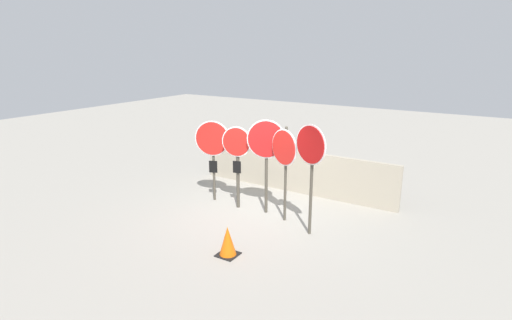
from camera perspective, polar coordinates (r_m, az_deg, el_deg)
The scene contains 8 objects.
ground_plane at distance 10.11m, azimuth 0.33°, elevation -7.68°, with size 40.00×40.00×0.00m, color gray.
fence_back at distance 11.50m, azimuth 5.39°, elevation -1.57°, with size 5.97×0.12×1.23m.
stop_sign_0 at distance 10.55m, azimuth -6.23°, elevation 2.25°, with size 0.88×0.38×2.20m.
stop_sign_1 at distance 10.02m, azimuth -2.74°, elevation 0.99°, with size 0.75×0.22×2.15m.
stop_sign_2 at distance 9.62m, azimuth 1.46°, elevation 1.83°, with size 0.89×0.37×2.38m.
stop_sign_3 at distance 9.21m, azimuth 4.06°, elevation 0.89°, with size 0.80×0.35×2.30m.
stop_sign_4 at distance 8.51m, azimuth 7.83°, elevation 0.79°, with size 0.81×0.35×2.49m.
traffic_cone_0 at distance 8.12m, azimuth -4.07°, elevation -11.49°, with size 0.41×0.41×0.62m.
Camera 1 is at (4.85, -7.92, 4.00)m, focal length 28.00 mm.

